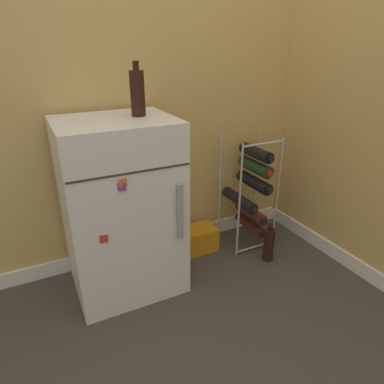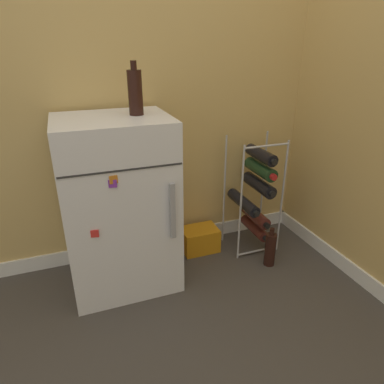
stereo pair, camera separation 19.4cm
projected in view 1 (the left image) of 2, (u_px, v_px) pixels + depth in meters
The scene contains 7 objects.
ground_plane at pixel (229, 300), 1.79m from camera, with size 14.00×14.00×0.00m, color #423D38.
wall_back at pixel (173, 42), 1.85m from camera, with size 6.59×0.07×2.50m.
mini_fridge at pixel (122, 209), 1.75m from camera, with size 0.55×0.49×0.92m.
wine_rack at pixel (251, 190), 2.18m from camera, with size 0.30×0.33×0.73m.
soda_box at pixel (198, 239), 2.21m from camera, with size 0.23×0.16×0.15m.
fridge_top_bottle at pixel (137, 93), 1.58m from camera, with size 0.07×0.07×0.25m.
loose_bottle_floor at pixel (269, 244), 2.09m from camera, with size 0.07×0.07×0.25m.
Camera 1 is at (-0.81, -1.18, 1.24)m, focal length 32.00 mm.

